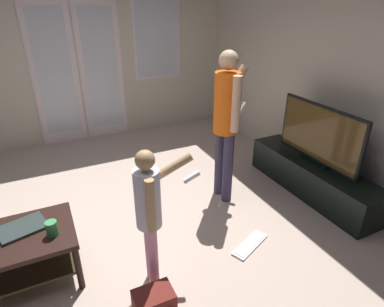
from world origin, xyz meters
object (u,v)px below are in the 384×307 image
Objects in this scene: tv_stand at (312,178)px; laptop_closed at (22,228)px; coffee_table at (11,251)px; backpack at (155,305)px; loose_keyboard at (250,245)px; flat_screen_tv at (319,135)px; person_adult at (227,116)px; person_child at (150,209)px; cup_near_edge at (52,228)px.

tv_stand is 3.04m from laptop_closed.
coffee_table is 3.41× the size of backpack.
backpack reaches higher than loose_keyboard.
person_adult is at bearing 158.80° from flat_screen_tv.
person_child is 9.98× the size of cup_near_edge.
tv_stand is 1.28m from loose_keyboard.
loose_keyboard is at bearing -158.62° from tv_stand.
backpack is at bearing -62.99° from laptop_closed.
person_child is at bearing -47.15° from laptop_closed.
person_child reaches higher than coffee_table.
cup_near_edge is (-1.63, 0.37, 0.50)m from loose_keyboard.
coffee_table is 3.16m from flat_screen_tv.
person_child reaches higher than flat_screen_tv.
cup_near_edge reaches higher than backpack.
flat_screen_tv is 3.99× the size of backpack.
laptop_closed reaches higher than coffee_table.
person_adult is 3.64× the size of loose_keyboard.
loose_keyboard is (-0.21, -0.84, -0.98)m from person_adult.
tv_stand is 1.31m from person_adult.
cup_near_edge reaches higher than tv_stand.
flat_screen_tv is at bearing 12.61° from person_child.
coffee_table is at bearing 154.36° from person_child.
coffee_table is 3.13m from tv_stand.
person_child is 1.19m from loose_keyboard.
coffee_table is at bearing -170.05° from person_adult.
coffee_table is 2.28m from person_adult.
person_child is 0.80m from cup_near_edge.
coffee_table is 2.79× the size of laptop_closed.
tv_stand reaches higher than backpack.
person_child is at bearing -143.54° from person_adult.
person_child is at bearing -29.16° from cup_near_edge.
tv_stand is at bearing 19.16° from backpack.
flat_screen_tv is 2.82m from cup_near_edge.
cup_near_edge is (-1.83, -0.48, -0.48)m from person_adult.
person_adult is 5.86× the size of backpack.
loose_keyboard is 1.74m from cup_near_edge.
loose_keyboard is (0.95, 0.01, -0.71)m from person_child.
cup_near_edge reaches higher than laptop_closed.
coffee_table is 1.20m from backpack.
flat_screen_tv is 2.48× the size of loose_keyboard.
backpack is at bearing -163.39° from loose_keyboard.
person_child is 2.62× the size of loose_keyboard.
loose_keyboard is at bearing -12.67° from cup_near_edge.
backpack is (-0.11, -0.31, -0.61)m from person_child.
person_adult is at bearing 9.95° from coffee_table.
tv_stand is 1.04× the size of person_adult.
tv_stand is 6.09× the size of backpack.
tv_stand is at bearing -65.27° from flat_screen_tv.
flat_screen_tv is at bearing -16.65° from laptop_closed.
flat_screen_tv is at bearing 19.26° from backpack.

